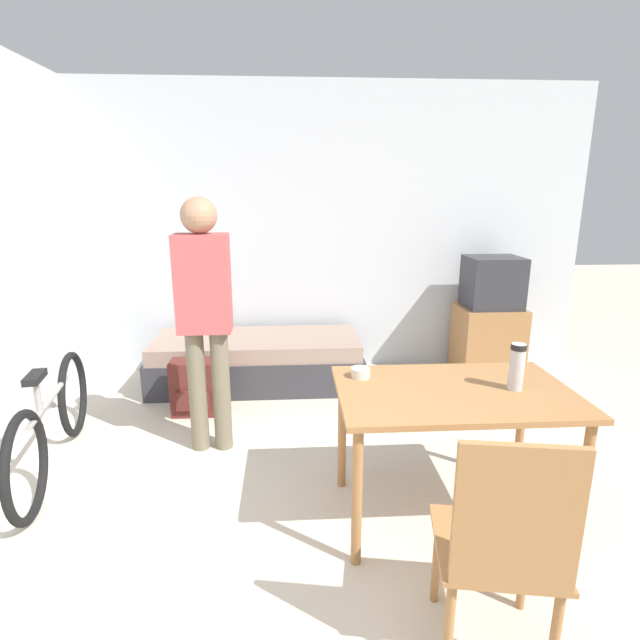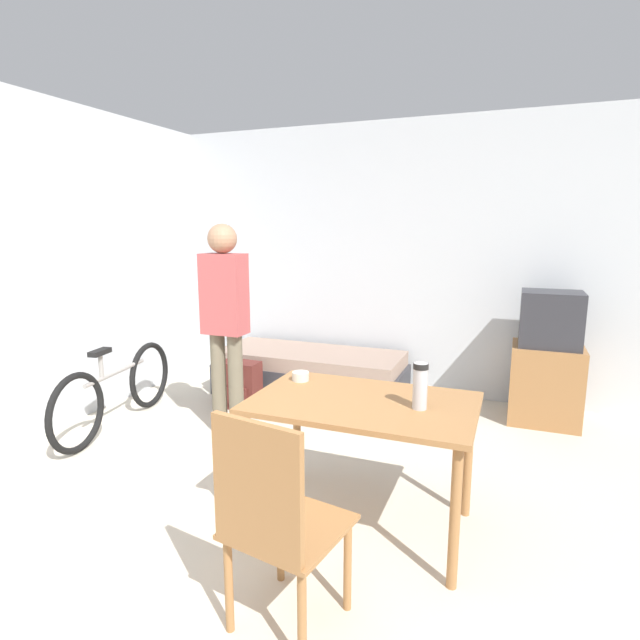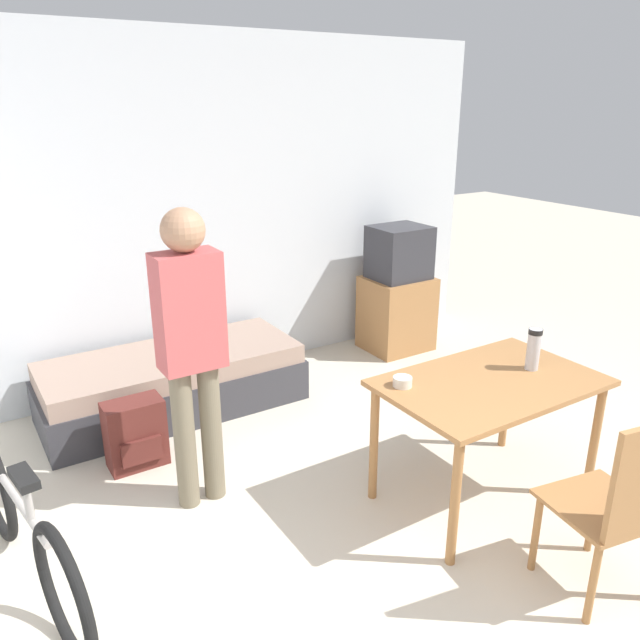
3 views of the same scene
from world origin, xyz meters
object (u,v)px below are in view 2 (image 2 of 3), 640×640
object	(u,v)px
tv	(547,363)
person_standing	(225,314)
wooden_chair	(274,517)
bicycle	(117,390)
mate_bowl	(301,376)
backpack	(241,385)
thermos_flask	(420,384)
daybed	(311,373)
dining_table	(363,416)

from	to	relation	value
tv	person_standing	bearing A→B (deg)	-153.06
wooden_chair	bicycle	size ratio (longest dim) A/B	0.61
mate_bowl	backpack	world-z (taller)	mate_bowl
bicycle	person_standing	world-z (taller)	person_standing
wooden_chair	thermos_flask	bearing A→B (deg)	64.89
tv	mate_bowl	distance (m)	2.40
person_standing	backpack	world-z (taller)	person_standing
thermos_flask	daybed	bearing A→B (deg)	125.81
tv	wooden_chair	xyz separation A→B (m)	(-1.13, -2.96, 0.01)
daybed	dining_table	size ratio (longest dim) A/B	1.56
backpack	dining_table	bearing A→B (deg)	-41.05
daybed	backpack	size ratio (longest dim) A/B	4.25
tv	dining_table	distance (m)	2.32
person_standing	daybed	bearing A→B (deg)	77.71
person_standing	mate_bowl	world-z (taller)	person_standing
tv	bicycle	distance (m)	3.67
tv	bicycle	xyz separation A→B (m)	(-3.37, -1.45, -0.21)
bicycle	backpack	xyz separation A→B (m)	(0.74, 0.77, -0.10)
mate_bowl	person_standing	bearing A→B (deg)	145.59
bicycle	mate_bowl	world-z (taller)	mate_bowl
tv	mate_bowl	world-z (taller)	tv
wooden_chair	person_standing	size ratio (longest dim) A/B	0.57
tv	thermos_flask	xyz separation A→B (m)	(-0.72, -2.09, 0.35)
daybed	person_standing	bearing A→B (deg)	-102.29
daybed	mate_bowl	xyz separation A→B (m)	(0.68, -1.79, 0.55)
wooden_chair	bicycle	bearing A→B (deg)	146.07
wooden_chair	bicycle	xyz separation A→B (m)	(-2.24, 1.51, -0.22)
mate_bowl	backpack	bearing A→B (deg)	133.75
thermos_flask	mate_bowl	size ratio (longest dim) A/B	2.36
backpack	person_standing	bearing A→B (deg)	-69.28
tv	daybed	bearing A→B (deg)	-177.98
thermos_flask	tv	bearing A→B (deg)	70.98
person_standing	thermos_flask	world-z (taller)	person_standing
person_standing	mate_bowl	distance (m)	1.15
daybed	wooden_chair	xyz separation A→B (m)	(1.04, -2.88, 0.32)
wooden_chair	mate_bowl	xyz separation A→B (m)	(-0.36, 1.09, 0.23)
backpack	daybed	bearing A→B (deg)	52.48
daybed	backpack	bearing A→B (deg)	-127.52
tv	thermos_flask	bearing A→B (deg)	-109.02
dining_table	bicycle	xyz separation A→B (m)	(-2.34, 0.62, -0.34)
bicycle	wooden_chair	bearing A→B (deg)	-33.93
dining_table	backpack	size ratio (longest dim) A/B	2.72
daybed	backpack	xyz separation A→B (m)	(-0.46, -0.60, -0.00)
daybed	person_standing	world-z (taller)	person_standing
tv	mate_bowl	xyz separation A→B (m)	(-1.49, -1.87, 0.24)
mate_bowl	thermos_flask	bearing A→B (deg)	-15.77
dining_table	bicycle	bearing A→B (deg)	165.14
dining_table	person_standing	size ratio (longest dim) A/B	0.71
thermos_flask	mate_bowl	bearing A→B (deg)	164.23
dining_table	bicycle	distance (m)	2.45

